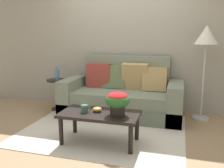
% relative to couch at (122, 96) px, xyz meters
% --- Properties ---
extents(ground_plane, '(14.00, 14.00, 0.00)m').
position_rel_couch_xyz_m(ground_plane, '(-0.09, -0.86, -0.34)').
color(ground_plane, '#997A56').
extents(wall_back, '(6.40, 0.12, 2.96)m').
position_rel_couch_xyz_m(wall_back, '(-0.09, 0.49, 1.14)').
color(wall_back, gray).
rests_on(wall_back, ground).
extents(area_rug, '(2.40, 1.95, 0.01)m').
position_rel_couch_xyz_m(area_rug, '(-0.09, -0.80, -0.33)').
color(area_rug, beige).
rests_on(area_rug, ground).
extents(couch, '(2.12, 0.93, 1.06)m').
position_rel_couch_xyz_m(couch, '(0.00, 0.00, 0.00)').
color(couch, '#626B59').
rests_on(couch, ground).
extents(coffee_table, '(1.05, 0.55, 0.42)m').
position_rel_couch_xyz_m(coffee_table, '(-0.01, -1.25, 0.02)').
color(coffee_table, black).
rests_on(coffee_table, ground).
extents(side_table, '(0.39, 0.39, 0.60)m').
position_rel_couch_xyz_m(side_table, '(-1.28, -0.06, 0.07)').
color(side_table, black).
rests_on(side_table, ground).
extents(floor_lamp, '(0.38, 0.38, 1.59)m').
position_rel_couch_xyz_m(floor_lamp, '(1.37, 0.13, 1.01)').
color(floor_lamp, '#B2B2B7').
rests_on(floor_lamp, ground).
extents(potted_plant, '(0.31, 0.31, 0.30)m').
position_rel_couch_xyz_m(potted_plant, '(0.24, -1.28, 0.27)').
color(potted_plant, black).
rests_on(potted_plant, coffee_table).
extents(coffee_mug, '(0.14, 0.09, 0.10)m').
position_rel_couch_xyz_m(coffee_mug, '(-0.21, -1.29, 0.13)').
color(coffee_mug, '#3D664C').
rests_on(coffee_mug, coffee_table).
extents(snack_bowl, '(0.12, 0.12, 0.06)m').
position_rel_couch_xyz_m(snack_bowl, '(-0.05, -1.22, 0.12)').
color(snack_bowl, gold).
rests_on(snack_bowl, coffee_table).
extents(table_vase, '(0.10, 0.10, 0.26)m').
position_rel_couch_xyz_m(table_vase, '(-1.27, -0.06, 0.36)').
color(table_vase, slate).
rests_on(table_vase, side_table).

